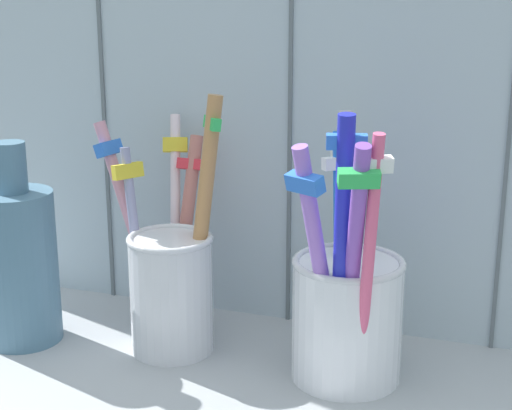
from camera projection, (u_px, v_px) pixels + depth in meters
counter_slab at (242, 393)px, 55.65cm from camera, size 64.00×22.00×2.00cm
tile_wall_back at (295, 65)px, 60.70cm from camera, size 64.00×2.20×45.00cm
toothbrush_cup_left at (171, 279)px, 59.04cm from camera, size 10.72×10.62×19.08cm
toothbrush_cup_right at (346, 306)px, 54.25cm from camera, size 7.68×10.63×19.16cm
ceramic_vase at (19, 262)px, 60.12cm from camera, size 5.79×5.79×15.45cm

